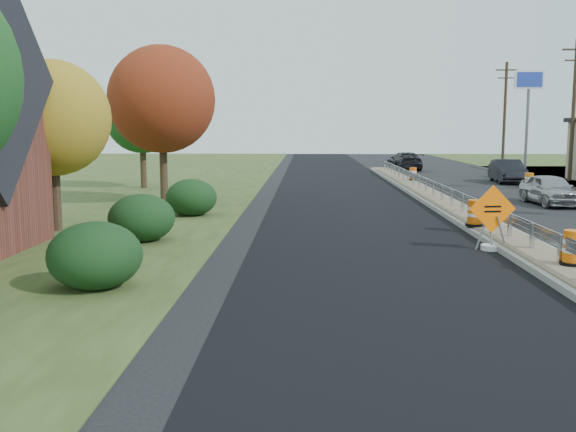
{
  "coord_description": "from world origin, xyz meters",
  "views": [
    {
      "loc": [
        -6.32,
        -19.83,
        3.55
      ],
      "look_at": [
        -6.83,
        -1.95,
        1.1
      ],
      "focal_mm": 40.0,
      "sensor_mm": 36.0,
      "label": 1
    }
  ],
  "objects_px": {
    "car_silver": "(550,190)",
    "car_dark_mid": "(507,171)",
    "caution_sign": "(491,234)",
    "barrel_median_mid": "(475,214)",
    "car_dark_far": "(405,161)",
    "barrel_median_near": "(573,248)",
    "barrel_shoulder_mid": "(529,181)",
    "barrel_median_far": "(413,174)",
    "barrel_shoulder_far": "(506,168)"
  },
  "relations": [
    {
      "from": "barrel_median_near",
      "to": "car_dark_far",
      "type": "height_order",
      "value": "car_dark_far"
    },
    {
      "from": "caution_sign",
      "to": "barrel_median_far",
      "type": "bearing_deg",
      "value": 78.75
    },
    {
      "from": "caution_sign",
      "to": "car_dark_far",
      "type": "xyz_separation_m",
      "value": [
        2.97,
        36.41,
        0.28
      ]
    },
    {
      "from": "caution_sign",
      "to": "barrel_median_near",
      "type": "bearing_deg",
      "value": -77.7
    },
    {
      "from": "barrel_median_near",
      "to": "barrel_median_far",
      "type": "relative_size",
      "value": 1.05
    },
    {
      "from": "car_dark_mid",
      "to": "car_dark_far",
      "type": "relative_size",
      "value": 0.87
    },
    {
      "from": "barrel_median_mid",
      "to": "car_dark_far",
      "type": "xyz_separation_m",
      "value": [
        2.62,
        33.14,
        0.11
      ]
    },
    {
      "from": "barrel_median_mid",
      "to": "car_dark_mid",
      "type": "bearing_deg",
      "value": 70.09
    },
    {
      "from": "barrel_median_mid",
      "to": "barrel_shoulder_mid",
      "type": "distance_m",
      "value": 18.31
    },
    {
      "from": "barrel_median_near",
      "to": "car_dark_far",
      "type": "bearing_deg",
      "value": 87.29
    },
    {
      "from": "barrel_shoulder_mid",
      "to": "caution_sign",
      "type": "bearing_deg",
      "value": -111.6
    },
    {
      "from": "barrel_shoulder_far",
      "to": "car_silver",
      "type": "bearing_deg",
      "value": -101.55
    },
    {
      "from": "barrel_median_mid",
      "to": "barrel_median_near",
      "type": "bearing_deg",
      "value": -83.2
    },
    {
      "from": "barrel_median_mid",
      "to": "car_dark_mid",
      "type": "distance_m",
      "value": 21.84
    },
    {
      "from": "barrel_median_near",
      "to": "caution_sign",
      "type": "bearing_deg",
      "value": 109.91
    },
    {
      "from": "barrel_median_mid",
      "to": "car_silver",
      "type": "height_order",
      "value": "car_silver"
    },
    {
      "from": "barrel_median_mid",
      "to": "car_dark_mid",
      "type": "height_order",
      "value": "car_dark_mid"
    },
    {
      "from": "caution_sign",
      "to": "car_dark_mid",
      "type": "height_order",
      "value": "caution_sign"
    },
    {
      "from": "car_silver",
      "to": "car_dark_mid",
      "type": "xyz_separation_m",
      "value": [
        1.82,
        12.32,
        0.05
      ]
    },
    {
      "from": "barrel_median_near",
      "to": "barrel_median_far",
      "type": "bearing_deg",
      "value": 89.23
    },
    {
      "from": "barrel_median_near",
      "to": "car_dark_far",
      "type": "xyz_separation_m",
      "value": [
        1.87,
        39.45,
        0.13
      ]
    },
    {
      "from": "barrel_shoulder_far",
      "to": "car_silver",
      "type": "relative_size",
      "value": 0.23
    },
    {
      "from": "caution_sign",
      "to": "car_silver",
      "type": "relative_size",
      "value": 0.46
    },
    {
      "from": "barrel_median_mid",
      "to": "barrel_median_far",
      "type": "distance_m",
      "value": 19.56
    },
    {
      "from": "barrel_shoulder_far",
      "to": "car_dark_mid",
      "type": "height_order",
      "value": "car_dark_mid"
    },
    {
      "from": "caution_sign",
      "to": "car_dark_far",
      "type": "relative_size",
      "value": 0.36
    },
    {
      "from": "caution_sign",
      "to": "car_dark_mid",
      "type": "bearing_deg",
      "value": 64.27
    },
    {
      "from": "caution_sign",
      "to": "barrel_shoulder_far",
      "type": "distance_m",
      "value": 33.29
    },
    {
      "from": "car_silver",
      "to": "car_dark_mid",
      "type": "distance_m",
      "value": 12.46
    },
    {
      "from": "car_dark_mid",
      "to": "car_dark_far",
      "type": "distance_m",
      "value": 13.49
    },
    {
      "from": "barrel_median_mid",
      "to": "barrel_shoulder_far",
      "type": "xyz_separation_m",
      "value": [
        9.75,
        28.45,
        -0.2
      ]
    },
    {
      "from": "barrel_shoulder_far",
      "to": "car_dark_mid",
      "type": "xyz_separation_m",
      "value": [
        -2.31,
        -7.91,
        0.3
      ]
    },
    {
      "from": "car_dark_far",
      "to": "barrel_median_near",
      "type": "bearing_deg",
      "value": 82.18
    },
    {
      "from": "caution_sign",
      "to": "barrel_median_mid",
      "type": "height_order",
      "value": "caution_sign"
    },
    {
      "from": "barrel_median_near",
      "to": "car_dark_mid",
      "type": "distance_m",
      "value": 27.67
    },
    {
      "from": "car_dark_far",
      "to": "barrel_median_far",
      "type": "bearing_deg",
      "value": 78.52
    },
    {
      "from": "barrel_median_mid",
      "to": "barrel_shoulder_mid",
      "type": "relative_size",
      "value": 0.99
    },
    {
      "from": "barrel_shoulder_far",
      "to": "car_silver",
      "type": "height_order",
      "value": "car_silver"
    },
    {
      "from": "car_dark_mid",
      "to": "car_dark_far",
      "type": "bearing_deg",
      "value": 115.06
    },
    {
      "from": "car_silver",
      "to": "car_dark_far",
      "type": "relative_size",
      "value": 0.79
    },
    {
      "from": "barrel_median_mid",
      "to": "barrel_shoulder_mid",
      "type": "xyz_separation_m",
      "value": [
        7.55,
        16.68,
        -0.23
      ]
    },
    {
      "from": "barrel_median_mid",
      "to": "barrel_median_far",
      "type": "xyz_separation_m",
      "value": [
        1.1,
        19.53,
        -0.04
      ]
    },
    {
      "from": "caution_sign",
      "to": "barrel_shoulder_mid",
      "type": "height_order",
      "value": "caution_sign"
    },
    {
      "from": "barrel_shoulder_mid",
      "to": "car_silver",
      "type": "height_order",
      "value": "car_silver"
    },
    {
      "from": "barrel_shoulder_mid",
      "to": "car_dark_mid",
      "type": "distance_m",
      "value": 3.87
    },
    {
      "from": "barrel_median_near",
      "to": "car_silver",
      "type": "xyz_separation_m",
      "value": [
        4.86,
        14.53,
        0.08
      ]
    },
    {
      "from": "barrel_median_mid",
      "to": "car_dark_far",
      "type": "bearing_deg",
      "value": 85.48
    },
    {
      "from": "barrel_median_far",
      "to": "barrel_shoulder_mid",
      "type": "distance_m",
      "value": 7.05
    },
    {
      "from": "barrel_median_far",
      "to": "barrel_shoulder_mid",
      "type": "relative_size",
      "value": 0.9
    },
    {
      "from": "barrel_median_far",
      "to": "barrel_shoulder_mid",
      "type": "bearing_deg",
      "value": -23.79
    }
  ]
}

